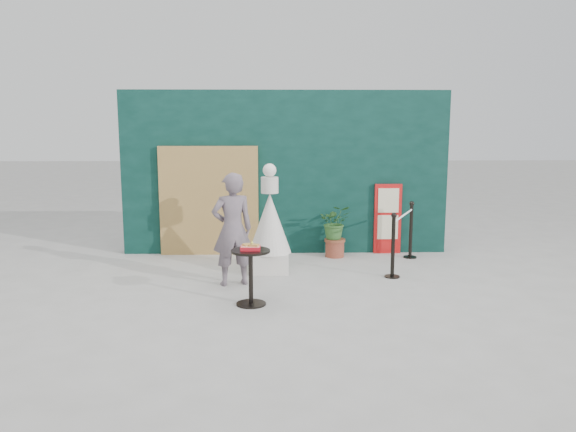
# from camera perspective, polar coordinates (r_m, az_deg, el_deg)

# --- Properties ---
(ground) EXTENTS (60.00, 60.00, 0.00)m
(ground) POSITION_cam_1_polar(r_m,az_deg,el_deg) (7.65, 0.24, -8.88)
(ground) COLOR #ADAAA5
(ground) RESTS_ON ground
(back_wall) EXTENTS (6.00, 0.30, 3.00)m
(back_wall) POSITION_cam_1_polar(r_m,az_deg,el_deg) (10.45, -0.29, 4.44)
(back_wall) COLOR black
(back_wall) RESTS_ON ground
(bamboo_fence) EXTENTS (1.80, 0.08, 2.00)m
(bamboo_fence) POSITION_cam_1_polar(r_m,az_deg,el_deg) (10.36, -8.03, 1.52)
(bamboo_fence) COLOR tan
(bamboo_fence) RESTS_ON ground
(woman) EXTENTS (0.71, 0.56, 1.69)m
(woman) POSITION_cam_1_polar(r_m,az_deg,el_deg) (8.37, -5.67, -1.35)
(woman) COLOR slate
(woman) RESTS_ON ground
(menu_board) EXTENTS (0.50, 0.07, 1.30)m
(menu_board) POSITION_cam_1_polar(r_m,az_deg,el_deg) (10.58, 10.09, -0.29)
(menu_board) COLOR red
(menu_board) RESTS_ON ground
(statue) EXTENTS (0.69, 0.69, 1.77)m
(statue) POSITION_cam_1_polar(r_m,az_deg,el_deg) (9.11, -1.85, -1.23)
(statue) COLOR silver
(statue) RESTS_ON ground
(cafe_table) EXTENTS (0.52, 0.52, 0.75)m
(cafe_table) POSITION_cam_1_polar(r_m,az_deg,el_deg) (7.48, -3.81, -5.34)
(cafe_table) COLOR black
(cafe_table) RESTS_ON ground
(food_basket) EXTENTS (0.26, 0.19, 0.11)m
(food_basket) POSITION_cam_1_polar(r_m,az_deg,el_deg) (7.42, -3.82, -3.17)
(food_basket) COLOR red
(food_basket) RESTS_ON cafe_table
(planter) EXTENTS (0.56, 0.49, 0.95)m
(planter) POSITION_cam_1_polar(r_m,az_deg,el_deg) (10.18, 4.80, -1.11)
(planter) COLOR #964A31
(planter) RESTS_ON ground
(stanchion_barrier) EXTENTS (0.84, 1.54, 1.03)m
(stanchion_barrier) POSITION_cam_1_polar(r_m,az_deg,el_deg) (9.63, 11.56, -2.21)
(stanchion_barrier) COLOR black
(stanchion_barrier) RESTS_ON ground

